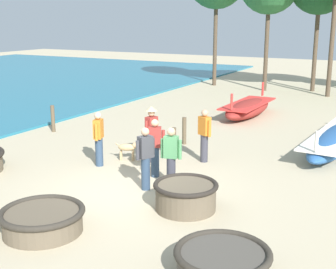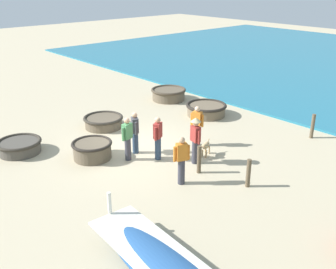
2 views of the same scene
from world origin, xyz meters
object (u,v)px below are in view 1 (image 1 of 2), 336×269
object	(u,v)px
fisherman_standing_left	(171,157)
fisherman_crouching	(204,134)
fisherman_standing_right	(155,146)
fisherman_with_hat	(145,157)
fisherman_hauling	(152,130)
fisherman_by_coracle	(99,138)
mooring_post_inland	(53,119)
mooring_post_mid_beach	(174,143)
coracle_beside_post	(186,195)
coracle_front_right	(223,261)
long_boat_ochre_hull	(248,108)
dog	(128,148)
mooring_post_shoreline	(184,131)
coracle_center	(42,219)

from	to	relation	value
fisherman_standing_left	fisherman_crouching	distance (m)	2.50
fisherman_standing_right	fisherman_with_hat	distance (m)	0.98
fisherman_hauling	fisherman_by_coracle	bearing A→B (deg)	-137.69
mooring_post_inland	fisherman_by_coracle	bearing A→B (deg)	-32.59
fisherman_hauling	mooring_post_mid_beach	world-z (taller)	fisherman_hauling
coracle_beside_post	mooring_post_inland	bearing A→B (deg)	150.83
coracle_front_right	fisherman_by_coracle	bearing A→B (deg)	144.02
long_boat_ochre_hull	fisherman_crouching	bearing A→B (deg)	-81.80
long_boat_ochre_hull	fisherman_by_coracle	bearing A→B (deg)	-99.89
mooring_post_mid_beach	fisherman_hauling	bearing A→B (deg)	-125.01
fisherman_crouching	dog	distance (m)	2.30
fisherman_by_coracle	fisherman_standing_left	xyz separation A→B (m)	(2.71, -0.72, 0.00)
fisherman_by_coracle	fisherman_with_hat	bearing A→B (deg)	-25.15
coracle_front_right	fisherman_standing_right	xyz separation A→B (m)	(-3.44, 3.80, 0.57)
coracle_front_right	mooring_post_mid_beach	xyz separation A→B (m)	(-3.77, 5.50, 0.22)
fisherman_standing_left	mooring_post_shoreline	xyz separation A→B (m)	(-1.61, 3.99, -0.38)
coracle_center	fisherman_by_coracle	world-z (taller)	fisherman_by_coracle
fisherman_by_coracle	mooring_post_inland	world-z (taller)	fisherman_by_coracle
fisherman_with_hat	mooring_post_inland	xyz separation A→B (m)	(-6.14, 3.56, -0.34)
coracle_center	fisherman_hauling	size ratio (longest dim) A/B	1.01
fisherman_standing_right	dog	xyz separation A→B (m)	(-1.46, 0.93, -0.46)
coracle_beside_post	mooring_post_mid_beach	xyz separation A→B (m)	(-2.02, 3.31, 0.14)
fisherman_standing_right	mooring_post_inland	bearing A→B (deg)	155.99
fisherman_with_hat	fisherman_hauling	distance (m)	2.29
fisherman_hauling	mooring_post_shoreline	xyz separation A→B (m)	(-0.04, 2.24, -0.50)
fisherman_hauling	mooring_post_inland	world-z (taller)	fisherman_hauling
mooring_post_shoreline	coracle_beside_post	bearing A→B (deg)	-63.37
fisherman_crouching	mooring_post_inland	distance (m)	6.53
fisherman_hauling	mooring_post_inland	size ratio (longest dim) A/B	1.67
coracle_center	fisherman_standing_right	distance (m)	4.01
mooring_post_inland	long_boat_ochre_hull	bearing A→B (deg)	47.91
fisherman_hauling	coracle_center	bearing A→B (deg)	-85.01
mooring_post_inland	fisherman_crouching	bearing A→B (deg)	-6.81
coracle_front_right	coracle_beside_post	bearing A→B (deg)	128.55
fisherman_hauling	fisherman_standing_left	bearing A→B (deg)	-48.15
dog	fisherman_by_coracle	bearing A→B (deg)	-115.89
coracle_beside_post	mooring_post_mid_beach	world-z (taller)	mooring_post_mid_beach
coracle_front_right	mooring_post_inland	world-z (taller)	mooring_post_inland
mooring_post_inland	mooring_post_mid_beach	world-z (taller)	mooring_post_inland
fisherman_crouching	mooring_post_mid_beach	distance (m)	1.01
coracle_front_right	long_boat_ochre_hull	world-z (taller)	long_boat_ochre_hull
long_boat_ochre_hull	fisherman_standing_left	size ratio (longest dim) A/B	2.65
coracle_front_right	dog	distance (m)	6.82
mooring_post_mid_beach	fisherman_with_hat	bearing A→B (deg)	-77.28
fisherman_with_hat	coracle_front_right	bearing A→B (deg)	-42.00
long_boat_ochre_hull	fisherman_standing_left	bearing A→B (deg)	-82.66
mooring_post_shoreline	fisherman_hauling	bearing A→B (deg)	-88.91
coracle_beside_post	fisherman_crouching	xyz separation A→B (m)	(-1.09, 3.44, 0.50)
fisherman_standing_right	fisherman_standing_left	world-z (taller)	same
coracle_beside_post	mooring_post_mid_beach	bearing A→B (deg)	121.43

